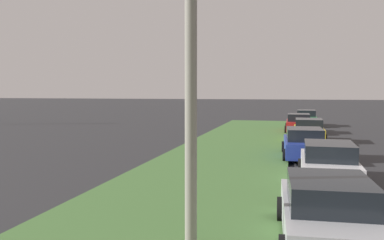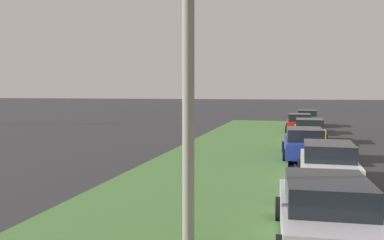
{
  "view_description": "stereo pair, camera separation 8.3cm",
  "coord_description": "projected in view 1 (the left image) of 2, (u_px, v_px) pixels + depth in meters",
  "views": [
    {
      "loc": [
        -3.03,
        4.38,
        3.23
      ],
      "look_at": [
        16.26,
        9.09,
        1.81
      ],
      "focal_mm": 38.5,
      "sensor_mm": 36.0,
      "label": 1
    },
    {
      "loc": [
        -3.01,
        4.3,
        3.23
      ],
      "look_at": [
        16.26,
        9.09,
        1.81
      ],
      "focal_mm": 38.5,
      "sensor_mm": 36.0,
      "label": 2
    }
  ],
  "objects": [
    {
      "name": "parked_car_yellow",
      "position": [
        309.0,
        131.0,
        25.91
      ],
      "size": [
        4.31,
        2.04,
        1.47
      ],
      "rotation": [
        0.0,
        0.0,
        -0.01
      ],
      "color": "gold",
      "rests_on": "ground"
    },
    {
      "name": "streetlight",
      "position": [
        208.0,
        30.0,
        7.81
      ],
      "size": [
        0.67,
        2.87,
        7.5
      ],
      "color": "gray",
      "rests_on": "ground"
    },
    {
      "name": "grass_median",
      "position": [
        194.0,
        187.0,
        13.59
      ],
      "size": [
        60.0,
        6.0,
        0.12
      ],
      "primitive_type": "cube",
      "color": "#477238",
      "rests_on": "ground"
    },
    {
      "name": "parked_car_green",
      "position": [
        306.0,
        118.0,
        37.53
      ],
      "size": [
        4.33,
        2.07,
        1.47
      ],
      "rotation": [
        0.0,
        0.0,
        -0.02
      ],
      "color": "#1E6B38",
      "rests_on": "ground"
    },
    {
      "name": "parked_car_blue",
      "position": [
        304.0,
        144.0,
        19.47
      ],
      "size": [
        4.37,
        2.15,
        1.47
      ],
      "rotation": [
        0.0,
        0.0,
        0.04
      ],
      "color": "#23389E",
      "rests_on": "ground"
    },
    {
      "name": "parked_car_silver",
      "position": [
        328.0,
        213.0,
        8.47
      ],
      "size": [
        4.38,
        2.17,
        1.47
      ],
      "rotation": [
        0.0,
        0.0,
        0.05
      ],
      "color": "#B2B5BA",
      "rests_on": "ground"
    },
    {
      "name": "parked_car_red",
      "position": [
        299.0,
        123.0,
        31.5
      ],
      "size": [
        4.31,
        2.03,
        1.47
      ],
      "rotation": [
        0.0,
        0.0,
        -0.0
      ],
      "color": "red",
      "rests_on": "ground"
    },
    {
      "name": "parked_car_white",
      "position": [
        329.0,
        164.0,
        14.1
      ],
      "size": [
        4.32,
        2.06,
        1.47
      ],
      "rotation": [
        0.0,
        0.0,
        -0.01
      ],
      "color": "silver",
      "rests_on": "ground"
    }
  ]
}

